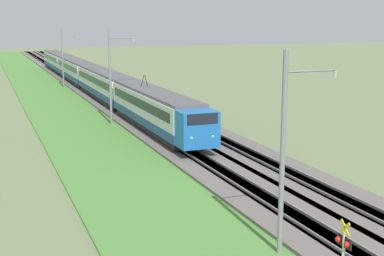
# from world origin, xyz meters

# --- Properties ---
(ballast_main) EXTENTS (240.00, 4.40, 0.30)m
(ballast_main) POSITION_xyz_m (50.00, 0.00, 0.15)
(ballast_main) COLOR #605B56
(ballast_main) RESTS_ON ground
(ballast_adjacent) EXTENTS (240.00, 4.40, 0.30)m
(ballast_adjacent) POSITION_xyz_m (50.00, -3.89, 0.15)
(ballast_adjacent) COLOR #605B56
(ballast_adjacent) RESTS_ON ground
(track_main) EXTENTS (240.00, 1.57, 0.45)m
(track_main) POSITION_xyz_m (50.00, 0.00, 0.16)
(track_main) COLOR #4C4238
(track_main) RESTS_ON ground
(track_adjacent) EXTENTS (240.00, 1.57, 0.45)m
(track_adjacent) POSITION_xyz_m (50.00, -3.89, 0.16)
(track_adjacent) COLOR #4C4238
(track_adjacent) RESTS_ON ground
(grass_verge) EXTENTS (240.00, 8.69, 0.12)m
(grass_verge) POSITION_xyz_m (50.00, 5.55, 0.06)
(grass_verge) COLOR #4C8438
(grass_verge) RESTS_ON ground
(passenger_train) EXTENTS (84.88, 2.93, 4.95)m
(passenger_train) POSITION_xyz_m (64.22, 0.00, 2.31)
(passenger_train) COLOR blue
(passenger_train) RESTS_ON ground
(catenary_mast_near) EXTENTS (0.22, 2.56, 8.74)m
(catenary_mast_near) POSITION_xyz_m (6.41, 2.66, 4.51)
(catenary_mast_near) COLOR slate
(catenary_mast_near) RESTS_ON ground
(catenary_mast_mid) EXTENTS (0.22, 2.56, 9.20)m
(catenary_mast_mid) POSITION_xyz_m (37.95, 2.66, 4.74)
(catenary_mast_mid) COLOR slate
(catenary_mast_mid) RESTS_ON ground
(catenary_mast_far) EXTENTS (0.22, 2.56, 8.68)m
(catenary_mast_far) POSITION_xyz_m (69.50, 2.66, 4.48)
(catenary_mast_far) COLOR slate
(catenary_mast_far) RESTS_ON ground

